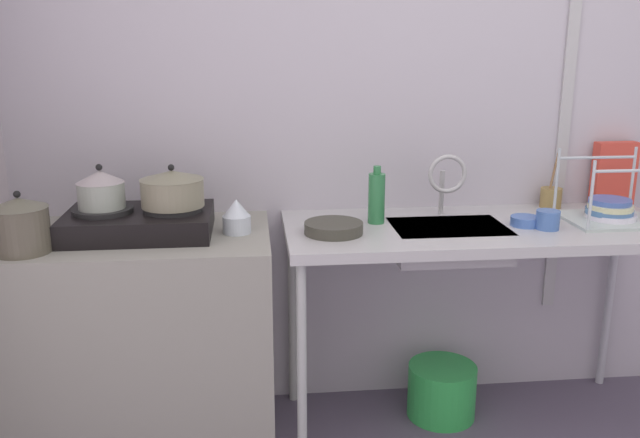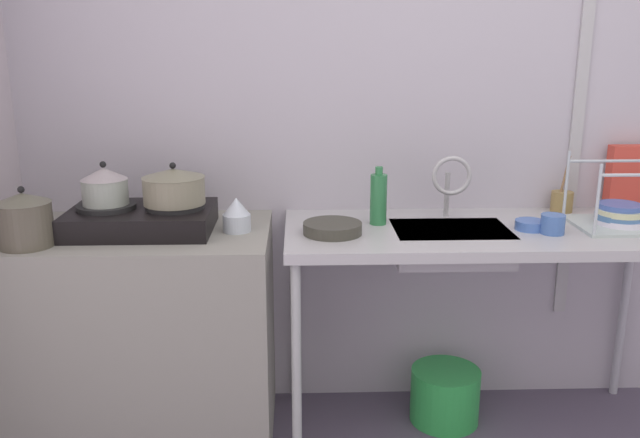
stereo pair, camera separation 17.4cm
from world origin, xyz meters
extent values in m
cube|color=#B4ACB6|center=(0.00, 1.70, 1.32)|extent=(4.58, 0.10, 2.63)
cube|color=#AFADAD|center=(0.43, 1.64, 1.45)|extent=(0.05, 0.01, 2.10)
cube|color=gray|center=(-1.34, 1.34, 0.44)|extent=(0.98, 0.62, 0.87)
cube|color=#AFADAD|center=(-0.02, 1.34, 0.85)|extent=(1.54, 0.62, 0.04)
cylinder|color=#AAAEAA|center=(-0.75, 1.07, 0.42)|extent=(0.04, 0.04, 0.83)
cylinder|color=#AEAEA8|center=(-0.75, 1.61, 0.42)|extent=(0.04, 0.04, 0.83)
cylinder|color=#ABAAB2|center=(0.70, 1.61, 0.42)|extent=(0.04, 0.04, 0.83)
cube|color=black|center=(-1.33, 1.34, 0.92)|extent=(0.53, 0.37, 0.09)
cylinder|color=black|center=(-1.46, 1.34, 0.97)|extent=(0.22, 0.22, 0.02)
cylinder|color=black|center=(-1.21, 1.34, 0.97)|extent=(0.22, 0.22, 0.02)
cylinder|color=#959D8E|center=(-1.46, 1.34, 1.02)|extent=(0.17, 0.17, 0.10)
cone|color=#9F9494|center=(-1.46, 1.34, 1.09)|extent=(0.17, 0.17, 0.04)
sphere|color=black|center=(-1.46, 1.34, 1.13)|extent=(0.02, 0.02, 0.02)
cylinder|color=gray|center=(-1.21, 1.34, 1.03)|extent=(0.23, 0.23, 0.10)
cone|color=#76735A|center=(-1.21, 1.34, 1.09)|extent=(0.23, 0.23, 0.03)
sphere|color=black|center=(-1.21, 1.34, 1.12)|extent=(0.02, 0.02, 0.02)
cylinder|color=#524B3D|center=(-1.69, 1.16, 0.95)|extent=(0.19, 0.19, 0.16)
cone|color=#5A5847|center=(-1.69, 1.16, 1.05)|extent=(0.19, 0.19, 0.03)
sphere|color=black|center=(-1.69, 1.16, 1.07)|extent=(0.02, 0.02, 0.02)
cylinder|color=silver|center=(-0.97, 1.33, 0.90)|extent=(0.11, 0.11, 0.07)
cone|color=silver|center=(-0.97, 1.33, 0.97)|extent=(0.10, 0.10, 0.06)
cube|color=#AFADAD|center=(-0.16, 1.33, 0.81)|extent=(0.44, 0.31, 0.12)
cylinder|color=#AFADAD|center=(-0.14, 1.52, 0.96)|extent=(0.02, 0.02, 0.18)
torus|color=#AFADAD|center=(-0.14, 1.45, 1.06)|extent=(0.16, 0.02, 0.16)
cylinder|color=#3A382F|center=(-0.61, 1.28, 0.89)|extent=(0.22, 0.22, 0.04)
cylinder|color=#B2BAC0|center=(0.34, 1.20, 1.01)|extent=(0.01, 0.01, 0.27)
cylinder|color=#B2BAC0|center=(0.34, 1.49, 1.01)|extent=(0.01, 0.01, 0.27)
cylinder|color=#B2BAC0|center=(0.67, 1.49, 1.01)|extent=(0.01, 0.01, 0.27)
cylinder|color=#B2BAC0|center=(0.50, 1.20, 1.10)|extent=(0.33, 0.01, 0.01)
cylinder|color=#B2BAC0|center=(0.50, 1.49, 1.10)|extent=(0.33, 0.01, 0.01)
cube|color=#B1BEB9|center=(0.50, 1.34, 0.88)|extent=(0.35, 0.31, 0.01)
cylinder|color=white|center=(0.51, 1.34, 0.89)|extent=(0.19, 0.19, 0.02)
cylinder|color=teal|center=(0.50, 1.34, 0.91)|extent=(0.18, 0.18, 0.02)
cylinder|color=beige|center=(0.50, 1.33, 0.93)|extent=(0.17, 0.17, 0.02)
cylinder|color=#4663B0|center=(0.50, 1.34, 0.95)|extent=(0.16, 0.16, 0.02)
cylinder|color=#4468AE|center=(0.21, 1.26, 0.91)|extent=(0.09, 0.09, 0.07)
cylinder|color=#456BB9|center=(0.14, 1.31, 0.89)|extent=(0.11, 0.11, 0.04)
cylinder|color=#2D7641|center=(-0.43, 1.41, 0.97)|extent=(0.07, 0.07, 0.20)
cylinder|color=#2D7641|center=(-0.43, 1.41, 1.08)|extent=(0.03, 0.03, 0.03)
cube|color=#D14031|center=(0.65, 1.60, 1.01)|extent=(0.19, 0.07, 0.28)
cylinder|color=olive|center=(0.37, 1.59, 0.91)|extent=(0.09, 0.09, 0.09)
cylinder|color=olive|center=(0.37, 1.59, 1.00)|extent=(0.05, 0.02, 0.21)
cylinder|color=green|center=(-0.13, 1.41, 0.12)|extent=(0.29, 0.29, 0.23)
camera|label=1|loc=(-0.91, -1.09, 1.57)|focal=37.40mm
camera|label=2|loc=(-0.74, -1.10, 1.57)|focal=37.40mm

